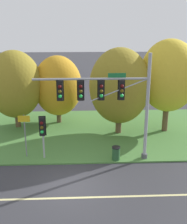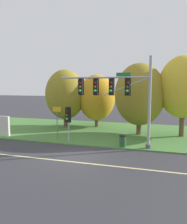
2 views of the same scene
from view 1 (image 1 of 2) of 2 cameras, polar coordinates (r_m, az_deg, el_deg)
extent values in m
plane|color=#333338|center=(16.47, -4.89, -14.65)|extent=(160.00, 160.00, 0.00)
cube|color=beige|center=(15.46, -5.05, -17.00)|extent=(36.00, 0.16, 0.01)
cube|color=#477A38|center=(23.84, -4.18, -3.97)|extent=(48.00, 11.50, 0.10)
cylinder|color=#9EA0A5|center=(18.22, 10.83, 0.73)|extent=(0.22, 0.22, 6.98)
cylinder|color=#4C4C51|center=(19.43, 10.27, -8.75)|extent=(0.40, 0.40, 0.30)
cylinder|color=#9EA0A5|center=(17.28, -0.53, 6.73)|extent=(7.17, 0.14, 0.14)
cylinder|color=#9EA0A5|center=(17.58, 5.34, 4.51)|extent=(3.62, 0.08, 1.47)
cube|color=black|center=(17.61, 5.73, 4.42)|extent=(0.34, 0.28, 1.22)
cube|color=black|center=(17.76, 5.65, 4.53)|extent=(0.46, 0.04, 1.34)
sphere|color=#4C0C0C|center=(17.37, 5.84, 5.25)|extent=(0.22, 0.22, 0.22)
sphere|color=#51420C|center=(17.43, 5.81, 4.29)|extent=(0.22, 0.22, 0.22)
sphere|color=green|center=(17.50, 5.78, 3.33)|extent=(0.22, 0.22, 0.22)
cube|color=black|center=(17.47, 1.57, 4.39)|extent=(0.34, 0.28, 1.22)
cube|color=black|center=(17.62, 1.53, 4.51)|extent=(0.46, 0.04, 1.34)
sphere|color=#4C0C0C|center=(17.23, 1.62, 5.23)|extent=(0.22, 0.22, 0.22)
sphere|color=#51420C|center=(17.29, 1.61, 4.26)|extent=(0.22, 0.22, 0.22)
sphere|color=green|center=(17.36, 1.61, 3.30)|extent=(0.22, 0.22, 0.22)
cube|color=black|center=(17.42, -2.63, 4.35)|extent=(0.34, 0.28, 1.22)
cube|color=black|center=(17.58, -2.63, 4.47)|extent=(0.46, 0.04, 1.34)
sphere|color=#4C0C0C|center=(17.18, -2.64, 5.19)|extent=(0.22, 0.22, 0.22)
sphere|color=#51420C|center=(17.25, -2.63, 4.21)|extent=(0.22, 0.22, 0.22)
sphere|color=green|center=(17.32, -2.61, 3.25)|extent=(0.22, 0.22, 0.22)
cube|color=black|center=(17.47, -6.82, 4.28)|extent=(0.34, 0.28, 1.22)
cube|color=black|center=(17.63, -6.79, 4.40)|extent=(0.46, 0.04, 1.34)
sphere|color=#4C0C0C|center=(17.23, -6.90, 5.12)|extent=(0.22, 0.22, 0.22)
sphere|color=#51420C|center=(17.30, -6.86, 4.15)|extent=(0.22, 0.22, 0.22)
sphere|color=green|center=(17.37, -6.83, 3.18)|extent=(0.22, 0.22, 0.22)
cube|color=#196B33|center=(17.33, 4.79, 7.44)|extent=(1.10, 0.04, 0.28)
cylinder|color=#9EA0A5|center=(18.93, -10.17, -5.20)|extent=(0.12, 0.12, 2.86)
cube|color=black|center=(18.43, -10.39, -2.94)|extent=(0.34, 0.28, 1.22)
cube|color=black|center=(18.58, -10.33, -2.77)|extent=(0.46, 0.04, 1.34)
sphere|color=#4C0C0C|center=(18.17, -10.51, -2.25)|extent=(0.22, 0.22, 0.22)
sphere|color=#51420C|center=(18.27, -10.46, -3.13)|extent=(0.22, 0.22, 0.22)
sphere|color=green|center=(18.37, -10.41, -4.01)|extent=(0.22, 0.22, 0.22)
cylinder|color=slate|center=(19.34, -13.69, -4.77)|extent=(0.08, 0.08, 2.98)
cube|color=gold|center=(18.89, -13.97, -1.36)|extent=(0.78, 0.03, 0.43)
cylinder|color=brown|center=(25.28, -15.23, -0.17)|extent=(0.46, 0.46, 2.51)
ellipsoid|color=olive|center=(24.66, -15.69, 5.42)|extent=(4.58, 4.58, 5.73)
cylinder|color=brown|center=(25.75, -7.07, 0.32)|extent=(0.43, 0.43, 2.23)
ellipsoid|color=#C68C1E|center=(25.18, -7.27, 5.30)|extent=(4.27, 4.27, 5.34)
cylinder|color=brown|center=(23.14, 5.14, -1.10)|extent=(0.48, 0.48, 2.61)
ellipsoid|color=olive|center=(22.45, 5.32, 5.29)|extent=(4.84, 4.84, 6.05)
cylinder|color=brown|center=(24.13, 14.48, 0.15)|extent=(0.47, 0.47, 3.39)
ellipsoid|color=gold|center=(23.45, 15.03, 7.12)|extent=(4.66, 4.66, 5.82)
cylinder|color=#234C28|center=(18.83, 4.58, -8.46)|extent=(0.52, 0.52, 0.85)
cylinder|color=black|center=(18.63, 4.61, -7.17)|extent=(0.56, 0.56, 0.08)
camera|label=2|loc=(6.16, 73.10, -35.23)|focal=35.00mm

